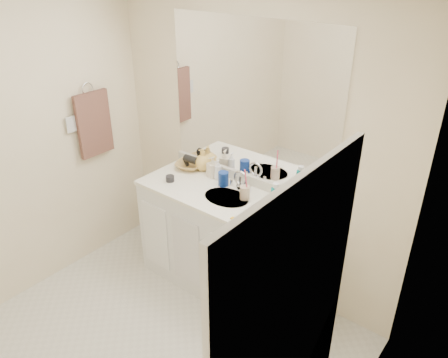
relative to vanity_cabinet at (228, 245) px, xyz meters
name	(u,v)px	position (x,y,z in m)	size (l,w,h in m)	color
wall_back	(250,147)	(0.00, 0.28, 0.77)	(2.60, 0.02, 2.40)	#FAEAC4
wall_left	(3,158)	(-1.30, -1.02, 0.77)	(0.02, 2.60, 2.40)	#FAEAC4
wall_right	(325,325)	(1.30, -1.02, 0.77)	(0.02, 2.60, 2.40)	#FAEAC4
vanity_cabinet	(228,245)	(0.00, 0.00, 0.00)	(1.50, 0.55, 0.85)	white
countertop	(228,198)	(0.00, 0.00, 0.44)	(1.52, 0.57, 0.03)	white
backsplash	(248,179)	(0.00, 0.26, 0.50)	(1.52, 0.03, 0.08)	silver
sink_basin	(226,199)	(0.00, -0.02, 0.44)	(0.37, 0.37, 0.02)	beige
faucet	(241,182)	(0.00, 0.16, 0.51)	(0.02, 0.02, 0.11)	silver
mirror	(251,102)	(0.00, 0.27, 1.14)	(1.48, 0.01, 1.20)	white
blue_mug	(223,179)	(-0.14, 0.12, 0.51)	(0.08, 0.08, 0.12)	navy
tan_cup	(245,193)	(0.12, 0.05, 0.51)	(0.08, 0.08, 0.10)	tan
toothbrush	(246,182)	(0.13, 0.05, 0.60)	(0.01, 0.01, 0.21)	#E33B5B
mouthwash_bottle	(275,198)	(0.37, 0.08, 0.53)	(0.07, 0.07, 0.16)	#0B8584
soap_dish	(256,219)	(0.36, -0.14, 0.46)	(0.11, 0.09, 0.01)	silver
green_soap	(256,217)	(0.36, -0.14, 0.48)	(0.07, 0.05, 0.02)	#8CCB31
orange_comb	(238,221)	(0.27, -0.23, 0.46)	(0.14, 0.03, 0.01)	yellow
dark_jar	(170,179)	(-0.52, -0.10, 0.48)	(0.07, 0.07, 0.05)	black
soap_bottle_white	(218,170)	(-0.24, 0.17, 0.54)	(0.07, 0.07, 0.17)	white
soap_bottle_cream	(213,167)	(-0.31, 0.18, 0.54)	(0.08, 0.08, 0.18)	beige
soap_bottle_yellow	(203,160)	(-0.45, 0.23, 0.55)	(0.15, 0.15, 0.19)	#EEC15C
wicker_basket	(189,165)	(-0.56, 0.18, 0.48)	(0.23, 0.23, 0.06)	#B58C49
hair_dryer	(191,159)	(-0.54, 0.18, 0.54)	(0.06, 0.06, 0.13)	black
towel_ring	(87,89)	(-1.27, -0.25, 1.12)	(0.11, 0.11, 0.01)	silver
hand_towel	(94,124)	(-1.25, -0.25, 0.82)	(0.04, 0.32, 0.55)	#432A23
switch_plate	(71,124)	(-1.27, -0.45, 0.88)	(0.01, 0.09, 0.13)	silver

